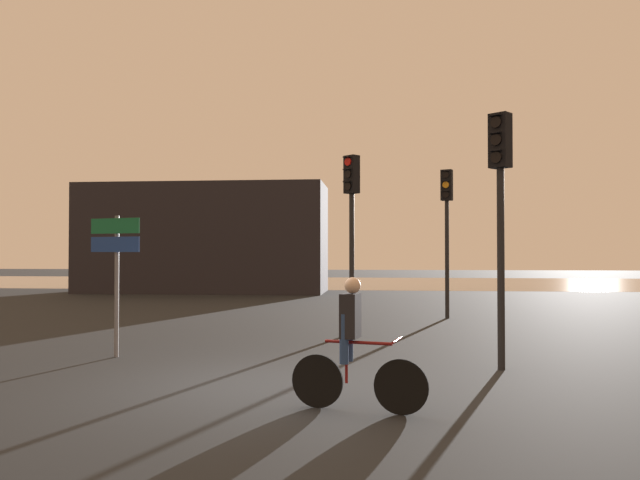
# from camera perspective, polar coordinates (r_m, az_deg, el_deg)

# --- Properties ---
(ground_plane) EXTENTS (120.00, 120.00, 0.00)m
(ground_plane) POSITION_cam_1_polar(r_m,az_deg,el_deg) (9.26, -6.23, -13.12)
(ground_plane) COLOR black
(water_strip) EXTENTS (80.00, 16.00, 0.01)m
(water_strip) POSITION_cam_1_polar(r_m,az_deg,el_deg) (39.68, 2.86, -3.91)
(water_strip) COLOR gray
(water_strip) RESTS_ON ground
(distant_building) EXTENTS (11.73, 4.00, 5.19)m
(distant_building) POSITION_cam_1_polar(r_m,az_deg,el_deg) (30.80, -10.52, 0.13)
(distant_building) COLOR black
(distant_building) RESTS_ON ground
(traffic_light_far_right) EXTENTS (0.38, 0.40, 4.34)m
(traffic_light_far_right) POSITION_cam_1_polar(r_m,az_deg,el_deg) (18.60, 11.52, 2.27)
(traffic_light_far_right) COLOR black
(traffic_light_far_right) RESTS_ON ground
(traffic_light_near_right) EXTENTS (0.41, 0.42, 4.22)m
(traffic_light_near_right) POSITION_cam_1_polar(r_m,az_deg,el_deg) (10.71, 16.16, 4.36)
(traffic_light_near_right) COLOR black
(traffic_light_near_right) RESTS_ON ground
(traffic_light_center) EXTENTS (0.41, 0.42, 4.22)m
(traffic_light_center) POSITION_cam_1_polar(r_m,az_deg,el_deg) (14.77, 2.90, 2.82)
(traffic_light_center) COLOR black
(traffic_light_center) RESTS_ON ground
(direction_sign_post) EXTENTS (1.06, 0.35, 2.60)m
(direction_sign_post) POSITION_cam_1_polar(r_m,az_deg,el_deg) (12.05, -18.17, -1.69)
(direction_sign_post) COLOR slate
(direction_sign_post) RESTS_ON ground
(cyclist) EXTENTS (1.67, 0.56, 1.62)m
(cyclist) POSITION_cam_1_polar(r_m,az_deg,el_deg) (7.68, 3.06, -9.39)
(cyclist) COLOR black
(cyclist) RESTS_ON ground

